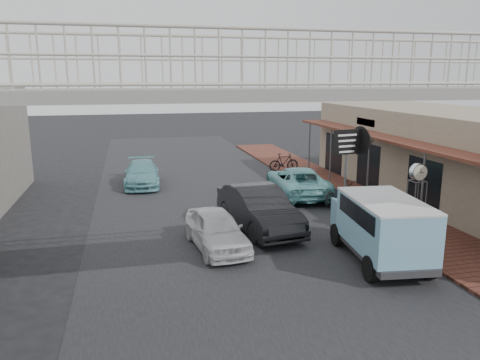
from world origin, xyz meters
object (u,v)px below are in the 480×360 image
dark_sedan (259,209)px  angkot_curb (298,181)px  arrow_sign (365,142)px  angkot_far (142,174)px  motorcycle_far (284,162)px  angkot_van (382,221)px  street_clock (418,176)px  motorcycle_near (341,193)px  white_hatchback (216,230)px

dark_sedan → angkot_curb: 5.39m
dark_sedan → arrow_sign: (4.97, 1.60, 2.08)m
angkot_far → motorcycle_far: 8.24m
angkot_van → street_clock: street_clock is taller
motorcycle_near → angkot_far: bearing=28.9°
street_clock → motorcycle_far: bearing=92.0°
angkot_van → motorcycle_far: bearing=90.1°
arrow_sign → white_hatchback: bearing=-165.1°
white_hatchback → angkot_van: angkot_van is taller
motorcycle_far → angkot_van: bearing=172.6°
white_hatchback → angkot_curb: (4.99, 5.93, 0.05)m
motorcycle_near → motorcycle_far: size_ratio=1.12×
arrow_sign → angkot_curb: bearing=113.5°
white_hatchback → motorcycle_near: 7.07m
angkot_curb → motorcycle_far: angkot_curb is taller
angkot_curb → arrow_sign: 3.99m
arrow_sign → motorcycle_far: bearing=85.3°
white_hatchback → dark_sedan: dark_sedan is taller
dark_sedan → street_clock: (5.15, -1.91, 1.37)m
angkot_curb → street_clock: street_clock is taller
white_hatchback → angkot_curb: bearing=44.0°
angkot_van → angkot_far: bearing=125.1°
street_clock → dark_sedan: bearing=157.1°
angkot_far → street_clock: (9.06, -10.25, 1.54)m
dark_sedan → street_clock: bearing=-28.0°
dark_sedan → angkot_van: 4.72m
dark_sedan → motorcycle_near: size_ratio=2.43×
dark_sedan → motorcycle_far: 10.52m
angkot_curb → arrow_sign: size_ratio=1.44×
dark_sedan → angkot_van: (2.72, -3.83, 0.49)m
motorcycle_far → street_clock: size_ratio=0.71×
white_hatchback → angkot_far: bearing=95.8°
angkot_curb → white_hatchback: bearing=55.8°
angkot_curb → arrow_sign: bearing=129.2°
white_hatchback → angkot_curb: angkot_curb is taller
white_hatchback → angkot_far: 10.09m
dark_sedan → arrow_sign: 5.62m
white_hatchback → angkot_van: size_ratio=0.87×
angkot_curb → motorcycle_near: (1.10, -2.34, -0.07)m
arrow_sign → street_clock: bearing=-96.9°
angkot_van → arrow_sign: bearing=74.0°
dark_sedan → arrow_sign: bearing=10.2°
white_hatchback → dark_sedan: bearing=33.8°
white_hatchback → arrow_sign: bearing=18.8°
angkot_van → motorcycle_far: size_ratio=2.42×
white_hatchback → arrow_sign: 7.84m
motorcycle_far → arrow_sign: arrow_sign is taller
dark_sedan → angkot_van: angkot_van is taller
arrow_sign → angkot_far: bearing=132.9°
dark_sedan → motorcycle_far: size_ratio=2.71×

